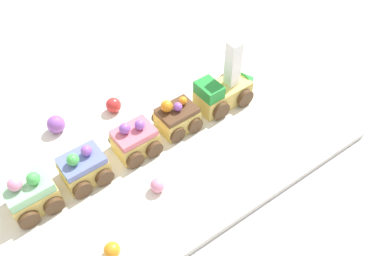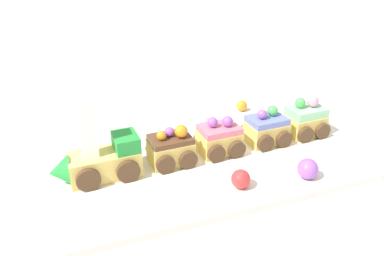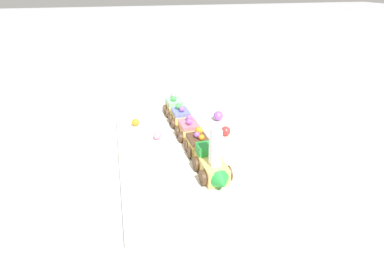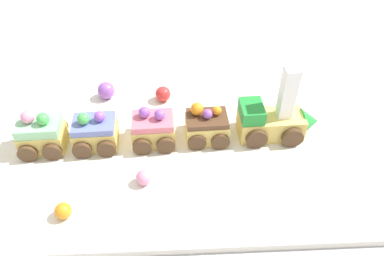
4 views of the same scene
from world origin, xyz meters
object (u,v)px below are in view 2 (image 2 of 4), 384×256
cake_car_strawberry (219,139)px  gumball_orange (242,106)px  gumball_pink (205,123)px  cake_car_chocolate (171,149)px  cake_car_mint (305,120)px  gumball_purple (308,169)px  cake_train_locomotive (98,160)px  gumball_red (241,179)px  cake_car_blueberry (266,129)px

cake_car_strawberry → gumball_orange: cake_car_strawberry is taller
gumball_orange → gumball_pink: 0.11m
cake_car_strawberry → cake_car_chocolate: bearing=0.2°
cake_car_mint → cake_car_chocolate: bearing=0.1°
cake_car_chocolate → gumball_purple: (-0.17, 0.11, -0.01)m
cake_train_locomotive → cake_car_strawberry: bearing=180.0°
gumball_orange → gumball_pink: bearing=26.8°
gumball_red → gumball_pink: gumball_red is taller
cake_car_blueberry → cake_train_locomotive: bearing=0.0°
cake_car_mint → gumball_pink: bearing=-29.1°
cake_car_blueberry → cake_car_mint: bearing=-180.0°
cake_car_blueberry → gumball_pink: 0.11m
cake_train_locomotive → gumball_red: (-0.18, 0.10, -0.02)m
cake_train_locomotive → cake_car_chocolate: size_ratio=1.93×
cake_car_mint → cake_train_locomotive: bearing=0.0°
gumball_red → cake_car_blueberry: bearing=-133.9°
cake_car_mint → gumball_purple: bearing=54.4°
cake_car_blueberry → gumball_red: (0.10, 0.11, -0.01)m
cake_train_locomotive → cake_car_mint: 0.36m
gumball_orange → cake_car_chocolate: bearing=35.7°
cake_train_locomotive → gumball_red: bearing=149.9°
cake_car_chocolate → gumball_orange: (-0.20, -0.14, -0.01)m
cake_car_chocolate → gumball_red: 0.12m
cake_car_strawberry → gumball_orange: size_ratio=3.02×
gumball_orange → cake_car_mint: bearing=113.0°
cake_car_mint → gumball_red: cake_car_mint is taller
cake_car_chocolate → gumball_purple: 0.20m
gumball_red → gumball_purple: gumball_purple is taller
gumball_red → cake_car_chocolate: bearing=-55.0°
cake_car_strawberry → gumball_pink: (-0.01, -0.09, -0.01)m
cake_train_locomotive → gumball_purple: cake_train_locomotive is taller
gumball_purple → cake_car_strawberry: bearing=-52.6°
cake_car_blueberry → gumball_purple: size_ratio=2.19×
cake_car_chocolate → cake_car_mint: 0.25m
gumball_red → gumball_pink: bearing=-97.5°
cake_car_strawberry → gumball_red: 0.10m
cake_car_strawberry → cake_car_blueberry: bearing=-179.9°
cake_train_locomotive → gumball_purple: (-0.28, 0.11, -0.01)m
cake_car_blueberry → gumball_red: cake_car_blueberry is taller
cake_car_strawberry → gumball_purple: (-0.09, 0.12, -0.01)m
cake_car_strawberry → gumball_orange: (-0.11, -0.14, -0.01)m
gumball_pink → cake_car_chocolate: bearing=43.4°
cake_car_blueberry → gumball_red: size_ratio=2.45×
gumball_orange → gumball_pink: same height
gumball_red → cake_car_mint: bearing=-149.1°
gumball_orange → gumball_purple: (0.02, 0.25, 0.00)m
gumball_red → gumball_purple: bearing=172.9°
cake_car_blueberry → gumball_pink: cake_car_blueberry is taller
cake_car_strawberry → gumball_pink: 0.09m
gumball_orange → gumball_pink: (0.10, 0.05, 0.00)m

